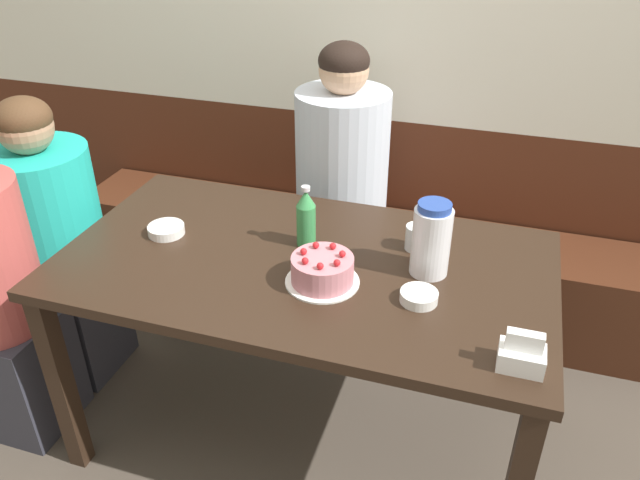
# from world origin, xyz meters

# --- Properties ---
(ground_plane) EXTENTS (12.00, 12.00, 0.00)m
(ground_plane) POSITION_xyz_m (0.00, 0.00, 0.00)
(ground_plane) COLOR #4C4238
(back_wall) EXTENTS (4.80, 0.04, 2.50)m
(back_wall) POSITION_xyz_m (0.00, 1.05, 1.25)
(back_wall) COLOR #4C2314
(back_wall) RESTS_ON ground_plane
(bench_seat) EXTENTS (2.73, 0.38, 0.43)m
(bench_seat) POSITION_xyz_m (0.00, 0.83, 0.21)
(bench_seat) COLOR #472314
(bench_seat) RESTS_ON ground_plane
(dining_table) EXTENTS (1.51, 0.83, 0.75)m
(dining_table) POSITION_xyz_m (0.00, 0.00, 0.66)
(dining_table) COLOR black
(dining_table) RESTS_ON ground_plane
(birthday_cake) EXTENTS (0.22, 0.22, 0.10)m
(birthday_cake) POSITION_xyz_m (0.09, -0.10, 0.79)
(birthday_cake) COLOR white
(birthday_cake) RESTS_ON dining_table
(water_pitcher) EXTENTS (0.11, 0.11, 0.23)m
(water_pitcher) POSITION_xyz_m (0.38, 0.05, 0.86)
(water_pitcher) COLOR white
(water_pitcher) RESTS_ON dining_table
(soju_bottle) EXTENTS (0.06, 0.06, 0.21)m
(soju_bottle) POSITION_xyz_m (-0.02, 0.09, 0.84)
(soju_bottle) COLOR #388E4C
(soju_bottle) RESTS_ON dining_table
(napkin_holder) EXTENTS (0.11, 0.08, 0.11)m
(napkin_holder) POSITION_xyz_m (0.65, -0.29, 0.78)
(napkin_holder) COLOR white
(napkin_holder) RESTS_ON dining_table
(bowl_soup_white) EXTENTS (0.12, 0.12, 0.03)m
(bowl_soup_white) POSITION_xyz_m (-0.48, 0.01, 0.76)
(bowl_soup_white) COLOR white
(bowl_soup_white) RESTS_ON dining_table
(bowl_rice_small) EXTENTS (0.11, 0.11, 0.03)m
(bowl_rice_small) POSITION_xyz_m (0.37, -0.10, 0.76)
(bowl_rice_small) COLOR white
(bowl_rice_small) RESTS_ON dining_table
(glass_water_tall) EXTENTS (0.07, 0.07, 0.08)m
(glass_water_tall) POSITION_xyz_m (0.32, 0.17, 0.79)
(glass_water_tall) COLOR silver
(glass_water_tall) RESTS_ON dining_table
(person_teal_shirt) EXTENTS (0.37, 0.37, 1.25)m
(person_teal_shirt) POSITION_xyz_m (-0.07, 0.68, 0.62)
(person_teal_shirt) COLOR #33333D
(person_teal_shirt) RESTS_ON ground_plane
(person_pale_blue_shirt) EXTENTS (0.38, 0.38, 1.14)m
(person_pale_blue_shirt) POSITION_xyz_m (-1.02, 0.07, 0.56)
(person_pale_blue_shirt) COLOR #33333D
(person_pale_blue_shirt) RESTS_ON ground_plane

